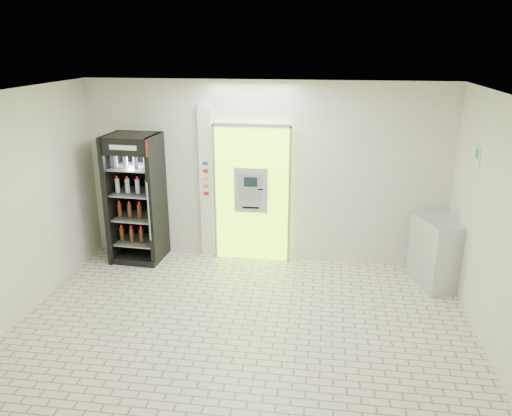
# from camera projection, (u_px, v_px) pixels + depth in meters

# --- Properties ---
(ground) EXTENTS (6.00, 6.00, 0.00)m
(ground) POSITION_uv_depth(u_px,v_px,m) (240.00, 335.00, 6.38)
(ground) COLOR beige
(ground) RESTS_ON ground
(room_shell) EXTENTS (6.00, 6.00, 6.00)m
(room_shell) POSITION_uv_depth(u_px,v_px,m) (238.00, 197.00, 5.79)
(room_shell) COLOR silver
(room_shell) RESTS_ON ground
(atm_assembly) EXTENTS (1.30, 0.24, 2.33)m
(atm_assembly) POSITION_uv_depth(u_px,v_px,m) (252.00, 193.00, 8.30)
(atm_assembly) COLOR #90FF12
(atm_assembly) RESTS_ON ground
(pillar) EXTENTS (0.22, 0.11, 2.60)m
(pillar) POSITION_uv_depth(u_px,v_px,m) (207.00, 183.00, 8.40)
(pillar) COLOR silver
(pillar) RESTS_ON ground
(beverage_cooler) EXTENTS (0.85, 0.79, 2.15)m
(beverage_cooler) POSITION_uv_depth(u_px,v_px,m) (137.00, 201.00, 8.34)
(beverage_cooler) COLOR black
(beverage_cooler) RESTS_ON ground
(steel_cabinet) EXTENTS (0.77, 0.92, 1.06)m
(steel_cabinet) POSITION_uv_depth(u_px,v_px,m) (437.00, 253.00, 7.53)
(steel_cabinet) COLOR #B6B9BF
(steel_cabinet) RESTS_ON ground
(exit_sign) EXTENTS (0.02, 0.22, 0.26)m
(exit_sign) POSITION_uv_depth(u_px,v_px,m) (478.00, 156.00, 6.62)
(exit_sign) COLOR white
(exit_sign) RESTS_ON room_shell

